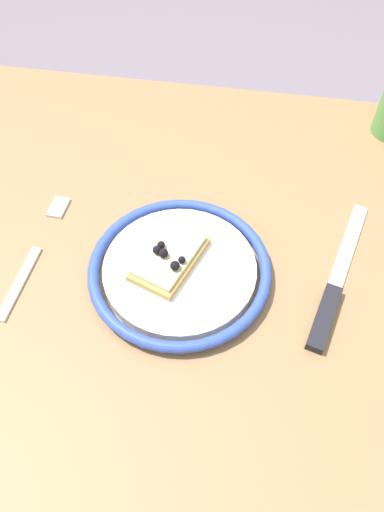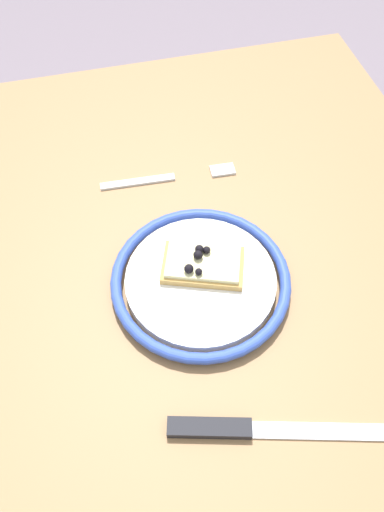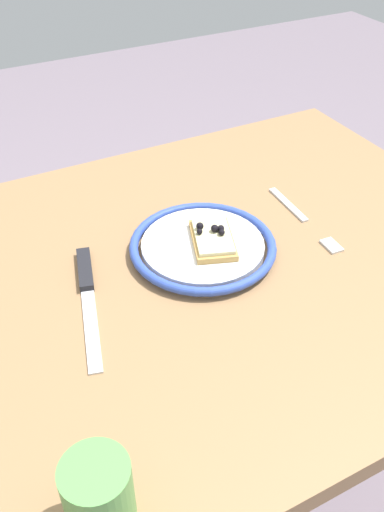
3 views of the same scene
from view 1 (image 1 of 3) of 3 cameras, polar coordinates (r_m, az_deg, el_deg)
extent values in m
plane|color=slate|center=(1.28, 0.65, -19.82)|extent=(6.00, 6.00, 0.00)
cube|color=#936D47|center=(0.64, 1.22, -1.57)|extent=(1.02, 0.75, 0.03)
cylinder|color=#4C4742|center=(1.22, -18.11, 3.67)|extent=(0.05, 0.05, 0.68)
cylinder|color=white|center=(0.61, -1.44, -1.71)|extent=(0.19, 0.19, 0.02)
torus|color=#334FB2|center=(0.60, -1.45, -1.48)|extent=(0.23, 0.23, 0.01)
cube|color=tan|center=(0.60, -2.67, -0.30)|extent=(0.09, 0.12, 0.01)
cube|color=beige|center=(0.59, -2.69, 0.15)|extent=(0.08, 0.10, 0.01)
sphere|color=black|center=(0.57, -2.00, -1.13)|extent=(0.01, 0.01, 0.01)
sphere|color=black|center=(0.58, -1.19, -0.44)|extent=(0.01, 0.01, 0.01)
sphere|color=black|center=(0.59, -4.10, 0.72)|extent=(0.01, 0.01, 0.01)
sphere|color=black|center=(0.59, -3.36, 0.34)|extent=(0.01, 0.01, 0.01)
sphere|color=black|center=(0.59, -3.61, 1.30)|extent=(0.01, 0.01, 0.01)
cube|color=silver|center=(0.67, 17.75, 1.14)|extent=(0.06, 0.15, 0.00)
cube|color=black|center=(0.59, 15.18, -6.95)|extent=(0.04, 0.09, 0.01)
cube|color=silver|center=(0.64, -19.45, -2.95)|extent=(0.02, 0.11, 0.00)
cube|color=silver|center=(0.71, -15.29, 5.50)|extent=(0.02, 0.04, 0.00)
camera|label=2|loc=(0.36, 73.55, 31.93)|focal=35.42mm
camera|label=3|loc=(0.96, 38.85, 48.37)|focal=38.74mm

